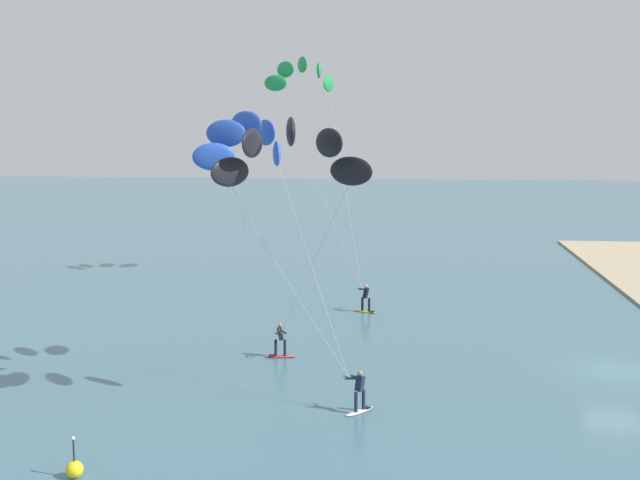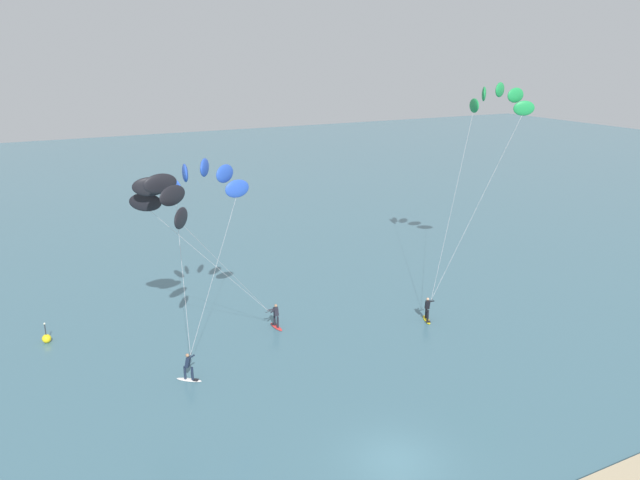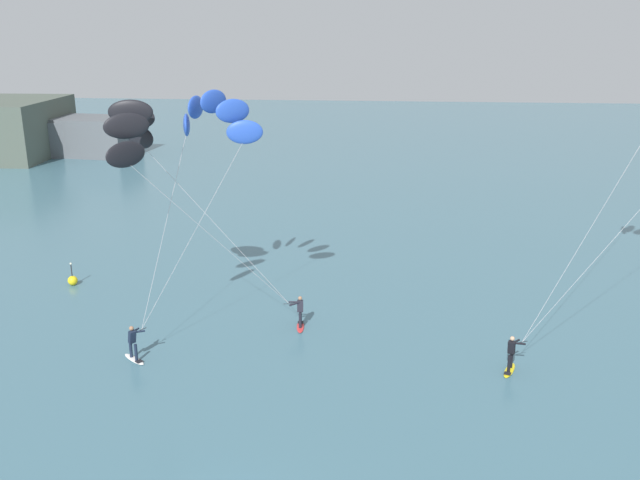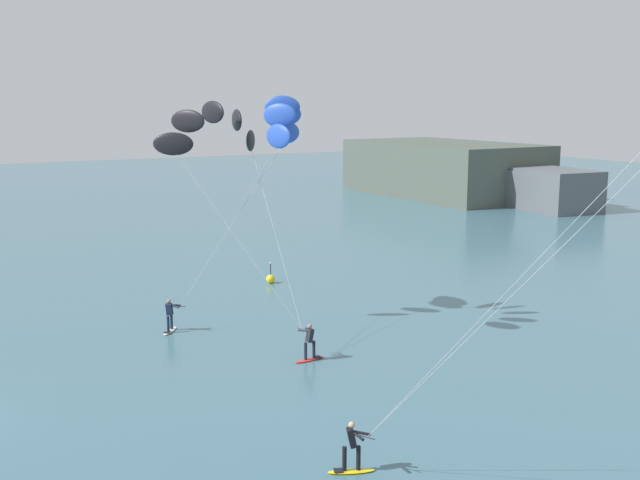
# 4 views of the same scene
# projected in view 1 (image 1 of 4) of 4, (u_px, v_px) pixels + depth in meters

# --- Properties ---
(ground_plane) EXTENTS (240.00, 240.00, 0.00)m
(ground_plane) POSITION_uv_depth(u_px,v_px,m) (614.00, 371.00, 37.34)
(ground_plane) COLOR #426B7A
(kitesurfer_nearshore) EXTENTS (11.60, 8.20, 15.55)m
(kitesurfer_nearshore) POSITION_uv_depth(u_px,v_px,m) (305.00, 83.00, 55.98)
(kitesurfer_nearshore) COLOR yellow
(kitesurfer_nearshore) RESTS_ON ground
(kitesurfer_mid_water) EXTENTS (6.20, 7.39, 11.65)m
(kitesurfer_mid_water) POSITION_uv_depth(u_px,v_px,m) (251.00, 150.00, 33.88)
(kitesurfer_mid_water) COLOR white
(kitesurfer_mid_water) RESTS_ON ground
(kitesurfer_far_out) EXTENTS (8.93, 6.02, 11.40)m
(kitesurfer_far_out) POSITION_uv_depth(u_px,v_px,m) (290.00, 161.00, 30.97)
(kitesurfer_far_out) COLOR red
(kitesurfer_far_out) RESTS_ON ground
(marker_buoy) EXTENTS (0.56, 0.56, 1.38)m
(marker_buoy) POSITION_uv_depth(u_px,v_px,m) (75.00, 469.00, 26.16)
(marker_buoy) COLOR yellow
(marker_buoy) RESTS_ON ground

